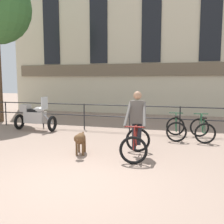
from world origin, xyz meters
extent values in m
plane|color=gray|center=(0.00, 0.00, 0.00)|extent=(60.00, 60.00, 0.00)
cylinder|color=#232326|center=(-5.62, 5.20, 0.53)|extent=(0.05, 0.05, 1.05)
cylinder|color=#232326|center=(-3.75, 5.20, 0.53)|extent=(0.05, 0.05, 1.05)
cylinder|color=#232326|center=(-1.88, 5.20, 0.53)|extent=(0.05, 0.05, 1.05)
cylinder|color=#232326|center=(0.00, 5.20, 0.53)|extent=(0.05, 0.05, 1.05)
cylinder|color=#232326|center=(1.88, 5.20, 0.53)|extent=(0.05, 0.05, 1.05)
cylinder|color=#232326|center=(0.00, 5.20, 1.02)|extent=(15.00, 0.04, 0.04)
cylinder|color=#232326|center=(0.00, 5.20, 0.58)|extent=(15.00, 0.04, 0.04)
cube|color=beige|center=(0.00, 11.00, 5.57)|extent=(18.00, 0.60, 11.14)
cube|color=brown|center=(0.00, 10.64, 2.60)|extent=(17.10, 0.12, 0.70)
cube|color=black|center=(-6.30, 10.67, 6.13)|extent=(1.10, 0.06, 6.24)
cube|color=black|center=(-3.15, 10.67, 6.13)|extent=(1.10, 0.06, 6.24)
cube|color=black|center=(0.00, 10.67, 6.13)|extent=(1.10, 0.06, 6.24)
cube|color=black|center=(3.15, 10.67, 6.13)|extent=(1.10, 0.06, 6.24)
torus|color=black|center=(0.94, 1.40, 0.34)|extent=(0.68, 0.13, 0.68)
torus|color=black|center=(0.84, 2.50, 0.34)|extent=(0.68, 0.13, 0.68)
cylinder|color=maroon|center=(0.90, 1.83, 0.58)|extent=(0.08, 0.49, 0.60)
cylinder|color=maroon|center=(0.87, 2.16, 0.54)|extent=(0.06, 0.23, 0.52)
cylinder|color=maroon|center=(0.89, 1.93, 0.83)|extent=(0.10, 0.66, 0.10)
cylinder|color=maroon|center=(0.86, 2.28, 0.31)|extent=(0.07, 0.44, 0.08)
cylinder|color=maroon|center=(0.85, 2.38, 0.57)|extent=(0.05, 0.27, 0.47)
cylinder|color=maroon|center=(0.93, 1.50, 0.60)|extent=(0.05, 0.23, 0.54)
cylinder|color=maroon|center=(0.92, 1.60, 0.87)|extent=(0.48, 0.08, 0.03)
cube|color=black|center=(0.86, 2.26, 0.82)|extent=(0.14, 0.25, 0.05)
cube|color=#56514C|center=(0.86, 2.26, 1.15)|extent=(0.38, 0.25, 0.60)
sphere|color=#A87A5B|center=(0.86, 2.26, 1.59)|extent=(0.22, 0.22, 0.22)
cylinder|color=#56514C|center=(0.68, 1.91, 1.14)|extent=(0.08, 0.71, 0.60)
cylinder|color=#56514C|center=(1.10, 1.95, 1.14)|extent=(0.21, 0.72, 0.60)
cylinder|color=black|center=(0.80, 2.15, 0.52)|extent=(0.17, 0.32, 0.69)
cylinder|color=black|center=(0.94, 2.17, 0.58)|extent=(0.11, 0.30, 0.58)
ellipsoid|color=brown|center=(-0.61, 1.88, 0.42)|extent=(0.37, 0.57, 0.30)
cylinder|color=brown|center=(-0.56, 1.67, 0.45)|extent=(0.20, 0.19, 0.17)
sphere|color=brown|center=(-0.52, 1.50, 0.50)|extent=(0.21, 0.21, 0.21)
cone|color=brown|center=(-0.50, 1.41, 0.49)|extent=(0.14, 0.15, 0.12)
cylinder|color=brown|center=(-0.68, 2.19, 0.48)|extent=(0.09, 0.18, 0.11)
cylinder|color=brown|center=(-0.65, 1.70, 0.18)|extent=(0.06, 0.06, 0.36)
cylinder|color=brown|center=(-0.49, 1.73, 0.18)|extent=(0.06, 0.06, 0.36)
cylinder|color=brown|center=(-0.73, 2.03, 0.18)|extent=(0.06, 0.06, 0.36)
cylinder|color=brown|center=(-0.57, 2.06, 0.18)|extent=(0.06, 0.06, 0.36)
torus|color=black|center=(-2.91, 4.46, 0.31)|extent=(0.12, 0.62, 0.62)
torus|color=black|center=(-4.41, 4.47, 0.31)|extent=(0.12, 0.62, 0.62)
cube|color=#B7B2AD|center=(-3.66, 4.46, 0.53)|extent=(0.83, 0.40, 0.44)
ellipsoid|color=#B7B2AD|center=(-3.48, 4.46, 0.83)|extent=(0.48, 0.32, 0.24)
cube|color=black|center=(-3.76, 4.46, 0.80)|extent=(0.56, 0.30, 0.10)
cylinder|color=#B2B2B7|center=(-3.10, 4.46, 0.49)|extent=(0.42, 0.06, 0.41)
cube|color=silver|center=(-3.23, 4.46, 1.10)|extent=(0.03, 0.44, 0.50)
cube|color=#B7B2AD|center=(-4.09, 4.46, 0.89)|extent=(0.32, 0.36, 0.28)
torus|color=black|center=(1.73, 5.07, 0.33)|extent=(0.66, 0.11, 0.66)
torus|color=black|center=(1.81, 4.03, 0.33)|extent=(0.66, 0.11, 0.66)
cylinder|color=#194C2D|center=(1.76, 4.67, 0.56)|extent=(0.07, 0.47, 0.58)
cylinder|color=#194C2D|center=(1.79, 4.35, 0.53)|extent=(0.05, 0.22, 0.51)
cylinder|color=#194C2D|center=(1.77, 4.57, 0.81)|extent=(0.08, 0.63, 0.10)
cylinder|color=#194C2D|center=(1.79, 4.24, 0.31)|extent=(0.06, 0.42, 0.07)
cylinder|color=#194C2D|center=(1.80, 4.14, 0.55)|extent=(0.04, 0.25, 0.46)
cylinder|color=#194C2D|center=(1.74, 4.98, 0.59)|extent=(0.04, 0.21, 0.52)
cylinder|color=#194C2D|center=(1.74, 4.88, 0.84)|extent=(0.48, 0.07, 0.03)
cube|color=black|center=(1.79, 4.26, 0.80)|extent=(0.14, 0.25, 0.05)
torus|color=black|center=(2.55, 5.07, 0.33)|extent=(0.66, 0.14, 0.66)
torus|color=black|center=(2.69, 4.03, 0.33)|extent=(0.66, 0.14, 0.66)
cylinder|color=#194C2D|center=(2.61, 4.66, 0.56)|extent=(0.09, 0.47, 0.58)
cylinder|color=#194C2D|center=(2.65, 4.35, 0.53)|extent=(0.06, 0.22, 0.51)
cylinder|color=#194C2D|center=(2.62, 4.57, 0.81)|extent=(0.11, 0.63, 0.10)
cylinder|color=#194C2D|center=(2.66, 4.24, 0.31)|extent=(0.08, 0.42, 0.07)
cylinder|color=#194C2D|center=(2.67, 4.14, 0.55)|extent=(0.05, 0.25, 0.46)
cylinder|color=#194C2D|center=(2.57, 4.98, 0.59)|extent=(0.05, 0.21, 0.52)
cylinder|color=#194C2D|center=(2.58, 4.88, 0.84)|extent=(0.48, 0.09, 0.03)
cube|color=black|center=(2.66, 4.26, 0.80)|extent=(0.15, 0.25, 0.05)
camera|label=1|loc=(2.16, -4.53, 1.98)|focal=42.00mm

